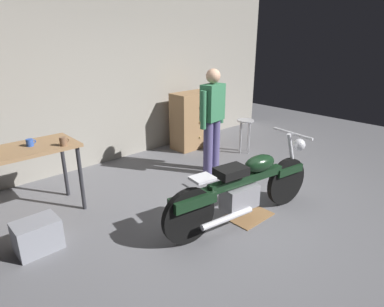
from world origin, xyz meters
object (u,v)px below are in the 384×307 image
Objects in this scene: storage_bin at (37,236)px; motorcycle at (244,187)px; mug_blue_enamel at (30,143)px; shop_stool at (245,127)px; wooden_dresser at (192,120)px; mug_brown_stoneware at (63,141)px; person_standing at (212,117)px.

motorcycle is at bearing -28.08° from storage_bin.
mug_blue_enamel is at bearing 68.95° from storage_bin.
shop_stool is 5.68× the size of mug_blue_enamel.
wooden_dresser is 3.25m from mug_blue_enamel.
motorcycle is 2.85m from wooden_dresser.
mug_brown_stoneware reaches higher than motorcycle.
wooden_dresser reaches higher than mug_brown_stoneware.
person_standing is at bearing -118.57° from wooden_dresser.
wooden_dresser is 9.56× the size of mug_brown_stoneware.
shop_stool is 3.43m from mug_brown_stoneware.
motorcycle is at bearing 49.82° from person_standing.
wooden_dresser is (-0.53, 0.91, 0.05)m from shop_stool.
person_standing is (0.80, 1.31, 0.48)m from motorcycle.
wooden_dresser reaches higher than mug_blue_enamel.
wooden_dresser is 2.50× the size of storage_bin.
wooden_dresser is at bearing 21.65° from storage_bin.
wooden_dresser is at bearing 16.68° from mug_brown_stoneware.
wooden_dresser reaches higher than shop_stool.
person_standing reaches higher than mug_blue_enamel.
wooden_dresser is 9.76× the size of mug_blue_enamel.
mug_blue_enamel is (0.30, 0.77, 0.77)m from storage_bin.
motorcycle is at bearing -47.92° from mug_brown_stoneware.
wooden_dresser is (0.63, 1.15, -0.38)m from person_standing.
mug_blue_enamel is (-3.70, 0.30, 0.44)m from shop_stool.
person_standing is at bearing 67.02° from motorcycle.
person_standing is 14.81× the size of mug_blue_enamel.
motorcycle is 2.60m from mug_blue_enamel.
motorcycle is at bearing -120.04° from wooden_dresser.
person_standing reaches higher than wooden_dresser.
mug_blue_enamel is at bearing 175.30° from shop_stool.
storage_bin is (-2.84, -0.22, -0.76)m from person_standing.
person_standing is 2.61× the size of shop_stool.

